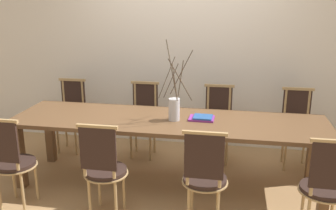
# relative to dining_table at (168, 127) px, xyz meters

# --- Properties ---
(ground_plane) EXTENTS (16.00, 16.00, 0.00)m
(ground_plane) POSITION_rel_dining_table_xyz_m (0.00, 0.00, -0.65)
(ground_plane) COLOR #A87F51
(wall_rear) EXTENTS (12.00, 0.06, 3.20)m
(wall_rear) POSITION_rel_dining_table_xyz_m (0.00, 1.24, 0.95)
(wall_rear) COLOR silver
(wall_rear) RESTS_ON ground_plane
(dining_table) EXTENTS (3.21, 0.87, 0.73)m
(dining_table) POSITION_rel_dining_table_xyz_m (0.00, 0.00, 0.00)
(dining_table) COLOR brown
(dining_table) RESTS_ON ground_plane
(chair_near_leftend) EXTENTS (0.40, 0.40, 0.92)m
(chair_near_leftend) POSITION_rel_dining_table_xyz_m (-1.33, -0.72, -0.15)
(chair_near_leftend) COLOR black
(chair_near_leftend) RESTS_ON ground_plane
(chair_near_left) EXTENTS (0.40, 0.40, 0.92)m
(chair_near_left) POSITION_rel_dining_table_xyz_m (-0.44, -0.72, -0.15)
(chair_near_left) COLOR black
(chair_near_left) RESTS_ON ground_plane
(chair_near_center) EXTENTS (0.40, 0.40, 0.92)m
(chair_near_center) POSITION_rel_dining_table_xyz_m (0.44, -0.72, -0.15)
(chair_near_center) COLOR black
(chair_near_center) RESTS_ON ground_plane
(chair_near_right) EXTENTS (0.40, 0.40, 0.92)m
(chair_near_right) POSITION_rel_dining_table_xyz_m (1.40, -0.72, -0.15)
(chair_near_right) COLOR black
(chair_near_right) RESTS_ON ground_plane
(chair_far_leftend) EXTENTS (0.40, 0.40, 0.92)m
(chair_far_leftend) POSITION_rel_dining_table_xyz_m (-1.40, 0.72, -0.15)
(chair_far_leftend) COLOR black
(chair_far_leftend) RESTS_ON ground_plane
(chair_far_left) EXTENTS (0.40, 0.40, 0.92)m
(chair_far_left) POSITION_rel_dining_table_xyz_m (-0.44, 0.72, -0.15)
(chair_far_left) COLOR black
(chair_far_left) RESTS_ON ground_plane
(chair_far_center) EXTENTS (0.40, 0.40, 0.92)m
(chair_far_center) POSITION_rel_dining_table_xyz_m (0.48, 0.72, -0.15)
(chair_far_center) COLOR black
(chair_far_center) RESTS_ON ground_plane
(chair_far_right) EXTENTS (0.40, 0.40, 0.92)m
(chair_far_right) POSITION_rel_dining_table_xyz_m (1.38, 0.72, -0.15)
(chair_far_right) COLOR black
(chair_far_right) RESTS_ON ground_plane
(vase_centerpiece) EXTENTS (0.35, 0.36, 0.81)m
(vase_centerpiece) POSITION_rel_dining_table_xyz_m (0.07, -0.02, 0.22)
(vase_centerpiece) COLOR silver
(vase_centerpiece) RESTS_ON dining_table
(book_stack) EXTENTS (0.26, 0.20, 0.03)m
(book_stack) POSITION_rel_dining_table_xyz_m (0.34, 0.05, 0.10)
(book_stack) COLOR #842D8C
(book_stack) RESTS_ON dining_table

